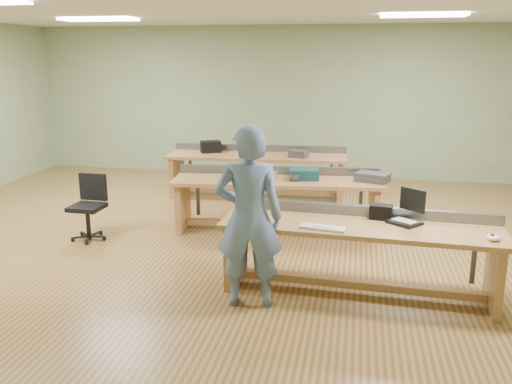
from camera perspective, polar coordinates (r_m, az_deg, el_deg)
floor at (r=7.53m, az=-2.59°, el=-4.54°), size 10.00×10.00×0.00m
ceiling at (r=7.15m, az=-2.87°, el=18.86°), size 10.00×10.00×0.00m
wall_back at (r=11.10m, az=2.13°, el=9.46°), size 10.00×0.04×3.00m
wall_front at (r=3.49m, az=-18.09°, el=-1.78°), size 10.00×0.04×3.00m
fluor_panels at (r=7.15m, az=-2.87°, el=18.62°), size 6.20×3.50×0.03m
workbench_front at (r=5.69m, az=10.79°, el=-5.17°), size 2.87×0.94×0.86m
workbench_mid at (r=7.59m, az=2.26°, el=0.00°), size 2.94×1.04×0.86m
workbench_back at (r=9.43m, az=0.11°, el=2.85°), size 3.10×0.95×0.86m
person at (r=5.22m, az=-0.75°, el=-2.71°), size 0.71×0.52×1.80m
laptop_base at (r=5.72m, az=15.35°, el=-3.10°), size 0.38×0.38×0.03m
laptop_screen at (r=5.76m, az=16.17°, el=-0.80°), size 0.24×0.20×0.23m
keyboard at (r=5.40m, az=7.08°, el=-3.76°), size 0.48×0.23×0.03m
trackball_mouse at (r=5.49m, az=23.70°, el=-4.40°), size 0.13×0.15×0.06m
camera_bag at (r=5.81m, az=13.02°, el=-2.06°), size 0.25×0.18×0.15m
task_chair at (r=7.63m, az=-17.13°, el=-2.41°), size 0.49×0.49×0.87m
parts_bin_teal at (r=7.54m, az=5.08°, el=1.91°), size 0.43×0.35×0.14m
parts_bin_grey at (r=7.53m, az=12.16°, el=1.55°), size 0.51×0.42×0.12m
mug at (r=7.39m, az=4.07°, el=1.52°), size 0.16×0.16×0.10m
drinks_can at (r=7.39m, az=2.04°, el=1.69°), size 0.08×0.08×0.13m
storage_box_back at (r=9.63m, az=-4.80°, el=4.78°), size 0.42×0.37×0.20m
tray_back at (r=9.14m, az=4.50°, el=4.02°), size 0.34×0.29×0.12m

